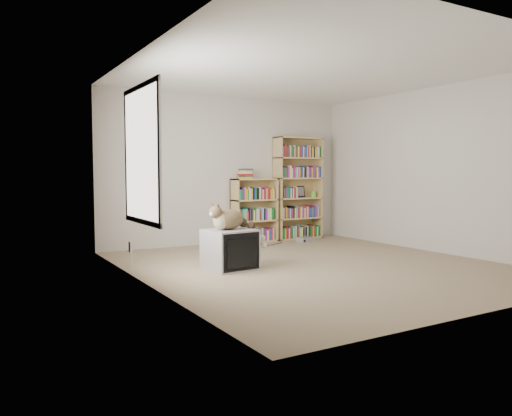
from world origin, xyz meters
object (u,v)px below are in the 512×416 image
bookcase_tall (297,191)px  dvd_player (306,239)px  crt_tv (230,249)px  cat (233,222)px  bookcase_short (254,213)px

bookcase_tall → dvd_player: bearing=-104.3°
crt_tv → bookcase_tall: (2.43, 2.00, 0.63)m
crt_tv → dvd_player: crt_tv is taller
crt_tv → cat: (0.05, 0.00, 0.34)m
dvd_player → bookcase_short: bearing=129.2°
crt_tv → dvd_player: (2.32, 1.57, -0.21)m
bookcase_tall → bookcase_short: bearing=-180.0°
bookcase_short → dvd_player: bookcase_short is taller
bookcase_tall → bookcase_short: (-0.92, -0.00, -0.37)m
cat → bookcase_tall: (2.38, 2.00, 0.28)m
bookcase_tall → crt_tv: bearing=-140.5°
bookcase_tall → dvd_player: bookcase_tall is taller
dvd_player → cat: bearing=-168.4°
crt_tv → bookcase_short: (1.51, 2.00, 0.26)m
crt_tv → bookcase_short: 2.52m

